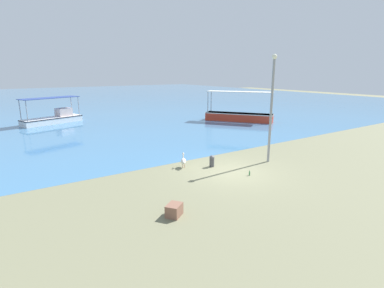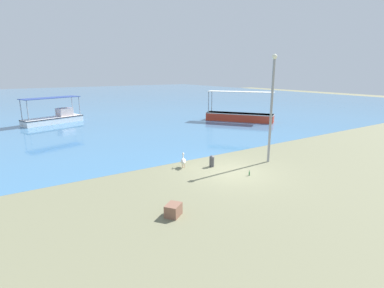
{
  "view_description": "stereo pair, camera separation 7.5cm",
  "coord_description": "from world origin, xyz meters",
  "px_view_note": "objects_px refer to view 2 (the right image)",
  "views": [
    {
      "loc": [
        -9.98,
        -11.22,
        5.14
      ],
      "look_at": [
        -0.56,
        2.87,
        1.0
      ],
      "focal_mm": 28.0,
      "sensor_mm": 36.0,
      "label": 1
    },
    {
      "loc": [
        -9.91,
        -11.26,
        5.14
      ],
      "look_at": [
        -0.56,
        2.87,
        1.0
      ],
      "focal_mm": 28.0,
      "sensor_mm": 36.0,
      "label": 2
    }
  ],
  "objects_px": {
    "lamp_post": "(272,104)",
    "mooring_bollard": "(212,161)",
    "fishing_boat_near_right": "(55,117)",
    "cargo_crate": "(173,210)",
    "fishing_boat_outer": "(239,115)",
    "glass_bottle": "(249,173)",
    "pelican": "(183,161)"
  },
  "relations": [
    {
      "from": "lamp_post",
      "to": "mooring_bollard",
      "type": "xyz_separation_m",
      "value": [
        -3.31,
        1.06,
        -3.04
      ]
    },
    {
      "from": "fishing_boat_near_right",
      "to": "cargo_crate",
      "type": "height_order",
      "value": "fishing_boat_near_right"
    },
    {
      "from": "fishing_boat_outer",
      "to": "mooring_bollard",
      "type": "distance_m",
      "value": 15.96
    },
    {
      "from": "fishing_boat_outer",
      "to": "cargo_crate",
      "type": "xyz_separation_m",
      "value": [
        -16.46,
        -14.59,
        -0.38
      ]
    },
    {
      "from": "glass_bottle",
      "to": "fishing_boat_near_right",
      "type": "bearing_deg",
      "value": 103.51
    },
    {
      "from": "fishing_boat_near_right",
      "to": "fishing_boat_outer",
      "type": "bearing_deg",
      "value": -29.56
    },
    {
      "from": "cargo_crate",
      "to": "fishing_boat_near_right",
      "type": "bearing_deg",
      "value": 89.95
    },
    {
      "from": "lamp_post",
      "to": "cargo_crate",
      "type": "height_order",
      "value": "lamp_post"
    },
    {
      "from": "cargo_crate",
      "to": "pelican",
      "type": "bearing_deg",
      "value": 54.38
    },
    {
      "from": "fishing_boat_outer",
      "to": "lamp_post",
      "type": "distance_m",
      "value": 14.81
    },
    {
      "from": "lamp_post",
      "to": "fishing_boat_outer",
      "type": "bearing_deg",
      "value": 54.32
    },
    {
      "from": "cargo_crate",
      "to": "fishing_boat_outer",
      "type": "bearing_deg",
      "value": 41.55
    },
    {
      "from": "lamp_post",
      "to": "pelican",
      "type": "bearing_deg",
      "value": 159.13
    },
    {
      "from": "fishing_boat_outer",
      "to": "lamp_post",
      "type": "bearing_deg",
      "value": -125.68
    },
    {
      "from": "fishing_boat_outer",
      "to": "fishing_boat_near_right",
      "type": "relative_size",
      "value": 1.09
    },
    {
      "from": "mooring_bollard",
      "to": "fishing_boat_outer",
      "type": "bearing_deg",
      "value": 42.34
    },
    {
      "from": "mooring_bollard",
      "to": "glass_bottle",
      "type": "relative_size",
      "value": 2.39
    },
    {
      "from": "lamp_post",
      "to": "cargo_crate",
      "type": "relative_size",
      "value": 9.66
    },
    {
      "from": "pelican",
      "to": "lamp_post",
      "type": "distance_m",
      "value": 5.86
    },
    {
      "from": "cargo_crate",
      "to": "glass_bottle",
      "type": "height_order",
      "value": "cargo_crate"
    },
    {
      "from": "lamp_post",
      "to": "cargo_crate",
      "type": "bearing_deg",
      "value": -160.8
    },
    {
      "from": "pelican",
      "to": "mooring_bollard",
      "type": "height_order",
      "value": "pelican"
    },
    {
      "from": "lamp_post",
      "to": "mooring_bollard",
      "type": "distance_m",
      "value": 4.62
    },
    {
      "from": "fishing_boat_near_right",
      "to": "pelican",
      "type": "height_order",
      "value": "fishing_boat_near_right"
    },
    {
      "from": "fishing_boat_outer",
      "to": "glass_bottle",
      "type": "height_order",
      "value": "fishing_boat_outer"
    },
    {
      "from": "fishing_boat_near_right",
      "to": "cargo_crate",
      "type": "relative_size",
      "value": 9.63
    },
    {
      "from": "fishing_boat_outer",
      "to": "fishing_boat_near_right",
      "type": "xyz_separation_m",
      "value": [
        -16.44,
        9.33,
        -0.02
      ]
    },
    {
      "from": "lamp_post",
      "to": "glass_bottle",
      "type": "height_order",
      "value": "lamp_post"
    },
    {
      "from": "fishing_boat_near_right",
      "to": "pelican",
      "type": "distance_m",
      "value": 19.62
    },
    {
      "from": "lamp_post",
      "to": "mooring_bollard",
      "type": "relative_size",
      "value": 9.36
    },
    {
      "from": "fishing_boat_near_right",
      "to": "mooring_bollard",
      "type": "xyz_separation_m",
      "value": [
        4.64,
        -20.08,
        -0.24
      ]
    },
    {
      "from": "fishing_boat_near_right",
      "to": "pelican",
      "type": "relative_size",
      "value": 7.52
    }
  ]
}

